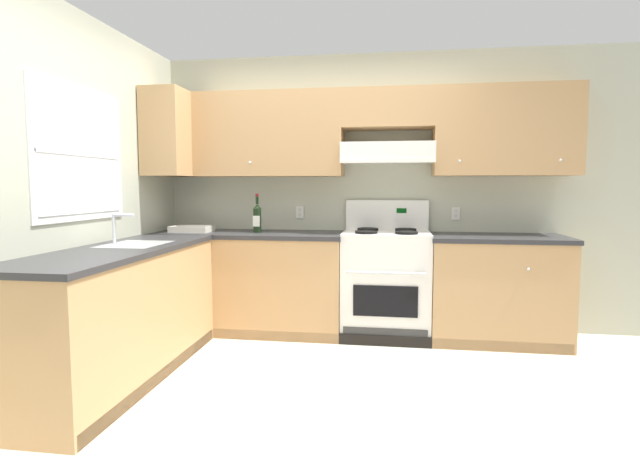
# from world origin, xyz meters

# --- Properties ---
(ground_plane) EXTENTS (7.04, 7.04, 0.00)m
(ground_plane) POSITION_xyz_m (0.00, 0.00, 0.00)
(ground_plane) COLOR beige
(wall_back) EXTENTS (4.68, 0.57, 2.55)m
(wall_back) POSITION_xyz_m (0.41, 1.53, 1.48)
(wall_back) COLOR #B7BAA3
(wall_back) RESTS_ON ground_plane
(wall_left) EXTENTS (0.47, 4.00, 2.55)m
(wall_left) POSITION_xyz_m (-1.59, 0.23, 1.34)
(wall_left) COLOR #B7BAA3
(wall_left) RESTS_ON ground_plane
(counter_back_run) EXTENTS (3.60, 0.65, 0.91)m
(counter_back_run) POSITION_xyz_m (0.18, 1.24, 0.45)
(counter_back_run) COLOR tan
(counter_back_run) RESTS_ON ground_plane
(counter_left_run) EXTENTS (0.63, 1.91, 1.13)m
(counter_left_run) POSITION_xyz_m (-1.24, -0.00, 0.46)
(counter_left_run) COLOR tan
(counter_left_run) RESTS_ON ground_plane
(stove) EXTENTS (0.76, 0.62, 1.20)m
(stove) POSITION_xyz_m (0.55, 1.25, 0.48)
(stove) COLOR white
(stove) RESTS_ON ground_plane
(wine_bottle) EXTENTS (0.07, 0.07, 0.35)m
(wine_bottle) POSITION_xyz_m (-0.61, 1.23, 1.05)
(wine_bottle) COLOR black
(wine_bottle) RESTS_ON counter_back_run
(bowl) EXTENTS (0.36, 0.24, 0.06)m
(bowl) POSITION_xyz_m (-1.23, 1.20, 0.93)
(bowl) COLOR beige
(bowl) RESTS_ON counter_back_run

